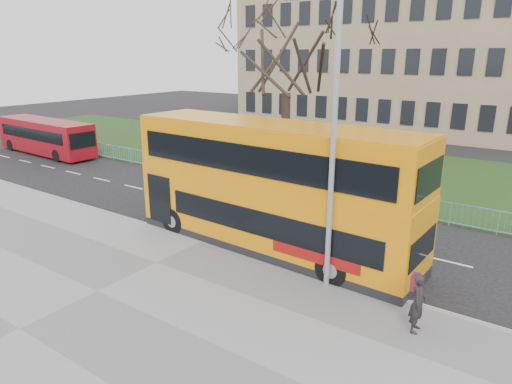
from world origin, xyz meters
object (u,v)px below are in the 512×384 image
red_bus (45,136)px  pedestrian (418,303)px  yellow_bus (271,185)px  street_lamp (330,136)px

red_bus → pedestrian: size_ratio=5.86×
yellow_bus → pedestrian: yellow_bus is taller
yellow_bus → street_lamp: bearing=-25.2°
yellow_bus → pedestrian: 7.37m
yellow_bus → red_bus: size_ratio=1.18×
red_bus → street_lamp: bearing=-11.9°
yellow_bus → street_lamp: 4.43m
red_bus → pedestrian: bearing=-12.1°
yellow_bus → pedestrian: (6.64, -2.69, -1.71)m
street_lamp → pedestrian: bearing=-17.3°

